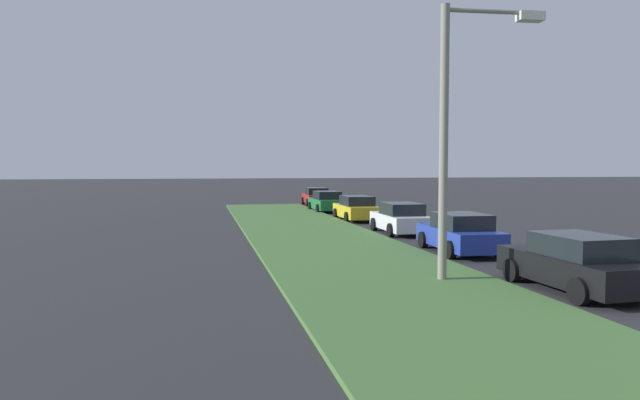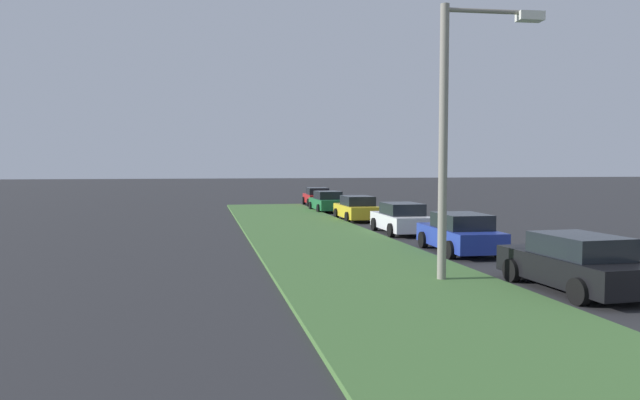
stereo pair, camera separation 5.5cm
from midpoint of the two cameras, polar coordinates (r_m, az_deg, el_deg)
name	(u,v)px [view 2 (the right image)]	position (r m, az deg, el deg)	size (l,w,h in m)	color
grass_median	(374,273)	(16.68, 5.57, -7.39)	(60.00, 6.00, 0.12)	#477238
parked_car_black	(575,263)	(15.77, 24.63, -5.89)	(4.35, 2.12, 1.47)	black
parked_car_blue	(460,233)	(21.34, 14.13, -3.33)	(4.37, 2.15, 1.47)	#23389E
parked_car_white	(401,219)	(26.91, 8.31, -1.89)	(4.34, 2.10, 1.47)	silver
parked_car_yellow	(357,209)	(33.11, 3.82, -0.88)	(4.30, 2.03, 1.47)	gold
parked_car_green	(327,202)	(39.51, 0.78, -0.18)	(4.32, 2.06, 1.47)	#1E6B38
parked_car_red	(317,197)	(46.09, -0.27, 0.33)	(4.37, 2.16, 1.47)	red
streetlight	(456,122)	(15.65, 13.80, 7.74)	(0.51, 2.88, 7.50)	gray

